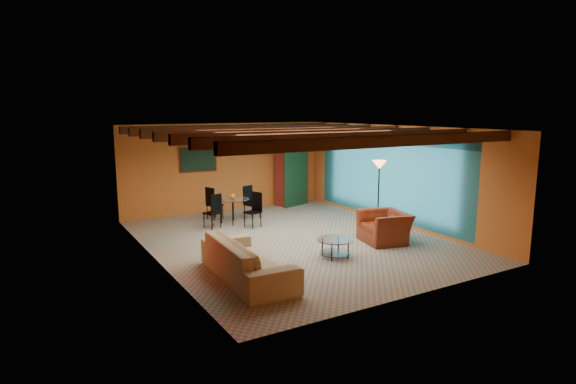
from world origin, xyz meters
TOP-DOWN VIEW (x-y plane):
  - room at (0.00, 0.11)m, footprint 6.52×8.01m
  - sofa at (-2.07, -1.84)m, footprint 1.14×2.61m
  - armchair at (1.81, -1.25)m, footprint 1.21×1.31m
  - coffee_table at (0.11, -1.61)m, footprint 0.86×0.86m
  - dining_table at (-0.52, 2.32)m, footprint 2.33×2.33m
  - armoire at (2.20, 3.70)m, footprint 1.15×0.79m
  - floor_lamp at (2.53, -0.18)m, footprint 0.40×0.40m
  - ceiling_fan at (0.00, 0.00)m, footprint 1.50×1.50m
  - painting at (-0.90, 3.96)m, footprint 1.05×0.03m
  - potted_plant at (2.20, 3.70)m, footprint 0.59×0.56m
  - vase at (-0.52, 2.32)m, footprint 0.21×0.21m

SIDE VIEW (x-z plane):
  - coffee_table at x=0.11m, z-range 0.00..0.41m
  - armchair at x=1.81m, z-range 0.00..0.73m
  - sofa at x=-2.07m, z-range 0.00..0.75m
  - dining_table at x=-0.52m, z-range 0.00..0.95m
  - floor_lamp at x=2.53m, z-range 0.00..1.82m
  - armoire at x=2.20m, z-range 0.00..1.83m
  - vase at x=-0.52m, z-range 0.95..1.12m
  - painting at x=-0.90m, z-range 1.32..1.97m
  - potted_plant at x=2.20m, z-range 1.83..2.36m
  - ceiling_fan at x=0.00m, z-range 2.14..2.58m
  - room at x=0.00m, z-range 1.01..3.72m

